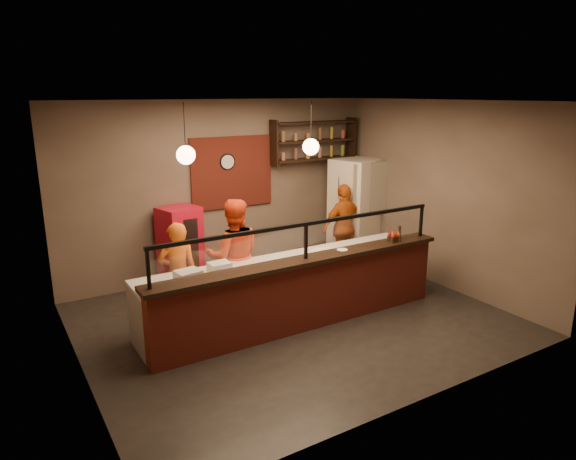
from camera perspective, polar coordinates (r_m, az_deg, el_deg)
floor at (r=7.85m, az=0.69°, el=-9.94°), size 6.00×6.00×0.00m
ceiling at (r=7.11m, az=0.78°, el=14.12°), size 6.00×6.00×0.00m
wall_back at (r=9.48m, az=-7.34°, el=4.52°), size 6.00×0.00×6.00m
wall_left at (r=6.31m, az=-23.04°, el=-1.98°), size 0.00×5.00×5.00m
wall_right at (r=9.23m, az=16.76°, el=3.71°), size 0.00×5.00×5.00m
wall_front at (r=5.44m, az=14.87°, el=-3.87°), size 6.00×0.00×6.00m
brick_patch at (r=9.48m, az=-6.22°, el=6.40°), size 1.60×0.04×1.30m
service_counter at (r=7.41m, az=1.94°, el=-7.28°), size 4.60×0.25×1.00m
counter_ledge at (r=7.23m, az=1.98°, el=-3.39°), size 4.70×0.37×0.06m
worktop_cabinet at (r=7.83m, az=-0.08°, el=-6.60°), size 4.60×0.75×0.85m
worktop at (r=7.68m, az=-0.08°, el=-3.48°), size 4.60×0.75×0.05m
sneeze_guard at (r=7.13m, az=2.01°, el=-0.79°), size 4.50×0.05×0.52m
wall_shelving at (r=10.13m, az=2.92°, el=9.87°), size 1.84×0.28×0.85m
wall_clock at (r=9.41m, az=-6.78°, el=7.54°), size 0.30×0.04×0.30m
pendant_left at (r=6.67m, az=-11.28°, el=8.19°), size 0.24×0.24×0.77m
pendant_right at (r=7.53m, az=2.55°, el=9.23°), size 0.24×0.24×0.77m
cook_left at (r=7.64m, az=-12.13°, el=-4.76°), size 0.61×0.45×1.54m
cook_mid at (r=7.90m, az=-6.03°, el=-2.90°), size 1.04×0.92×1.78m
cook_right at (r=9.82m, az=6.27°, el=0.32°), size 0.98×0.41×1.66m
fridge at (r=10.38m, az=7.53°, el=2.20°), size 1.04×1.00×2.05m
red_cooler at (r=9.02m, az=-11.87°, el=-1.98°), size 0.74×0.70×1.44m
pizza_dough at (r=8.03m, az=4.32°, el=-2.46°), size 0.65×0.65×0.01m
prep_tub_a at (r=6.89m, az=-11.02°, el=-5.07°), size 0.35×0.30×0.16m
prep_tub_b at (r=7.17m, az=-7.62°, el=-4.15°), size 0.30×0.24×0.15m
prep_tub_c at (r=6.63m, az=-15.01°, el=-6.24°), size 0.32×0.28×0.13m
rolling_pin at (r=7.05m, az=-9.22°, el=-4.89°), size 0.40×0.11×0.07m
condiment_caddy at (r=8.18m, az=11.67°, el=-0.94°), size 0.17×0.14×0.09m
pepper_mill at (r=8.35m, az=12.27°, el=-0.24°), size 0.05×0.05×0.20m
small_plate at (r=7.62m, az=6.05°, el=-2.20°), size 0.20×0.20×0.01m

